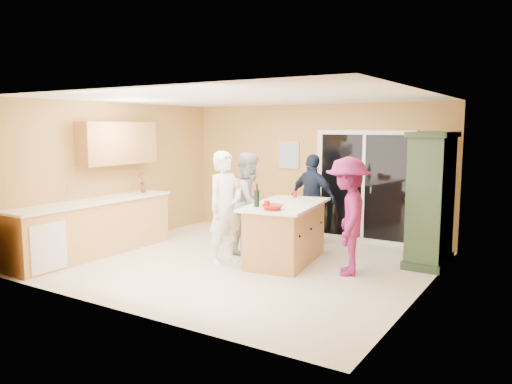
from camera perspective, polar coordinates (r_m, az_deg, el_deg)
The scene contains 22 objects.
floor at distance 8.03m, azimuth -1.30°, elevation -8.17°, with size 5.50×5.50×0.00m, color #EFE2CF.
ceiling at distance 7.75m, azimuth -1.36°, elevation 10.69°, with size 5.50×5.00×0.10m, color white.
wall_back at distance 9.95m, azimuth 6.61°, elevation 2.44°, with size 5.50×0.10×2.60m, color #E3B65D.
wall_front at distance 5.87m, azimuth -14.85°, elevation -1.25°, with size 5.50×0.10×2.60m, color #E3B65D.
wall_left at distance 9.57m, azimuth -15.24°, elevation 2.02°, with size 0.10×5.00×2.60m, color #E3B65D.
wall_right at distance 6.69m, azimuth 18.77°, elevation -0.36°, with size 0.10×5.00×2.60m, color #E3B65D.
left_cabinet_run at distance 8.78m, azimuth -18.74°, elevation -4.11°, with size 0.65×3.05×1.24m.
upper_cabinets at distance 9.27m, azimuth -15.53°, elevation 5.41°, with size 0.35×1.60×0.75m, color tan.
sliding_door at distance 9.55m, azimuth 12.20°, elevation 0.60°, with size 1.90×0.07×2.10m.
framed_picture at distance 10.16m, azimuth 3.77°, elevation 4.27°, with size 0.46×0.04×0.56m.
kitchen_island at distance 8.06m, azimuth 3.40°, elevation -4.85°, with size 1.25×1.94×0.95m.
green_hutch at distance 8.25m, azimuth 19.36°, elevation -0.95°, with size 0.60×1.14×2.09m.
woman_white at distance 7.89m, azimuth -3.53°, elevation -1.80°, with size 0.65×0.43×1.79m, color white.
woman_grey at distance 8.62m, azimuth -0.70°, elevation -1.21°, with size 0.84×0.65×1.73m, color #A1A1A3.
woman_navy at distance 9.35m, azimuth 6.50°, elevation -0.77°, with size 0.97×0.41×1.66m, color #1A2339.
woman_magenta at distance 7.42m, azimuth 10.42°, elevation -2.73°, with size 1.12×0.64×1.74m, color #851D5C.
serving_bowl at distance 7.34m, azimuth 1.93°, elevation -1.74°, with size 0.32×0.32×0.08m, color #AB1913.
tulip_vase at distance 9.55m, azimuth -12.82°, elevation 1.14°, with size 0.21×0.14×0.40m, color maroon.
tumbler_near at distance 7.40m, azimuth 1.25°, elevation -1.47°, with size 0.09×0.09×0.13m, color #AB1913.
tumbler_far at distance 8.60m, azimuth 4.46°, elevation -0.28°, with size 0.08×0.08×0.11m, color #AB1913.
wine_bottle at distance 7.59m, azimuth 0.10°, elevation -0.67°, with size 0.08×0.08×0.36m.
white_plate at distance 7.94m, azimuth 1.96°, elevation -1.26°, with size 0.21×0.21×0.01m, color silver.
Camera 1 is at (4.25, -6.46, 2.17)m, focal length 35.00 mm.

